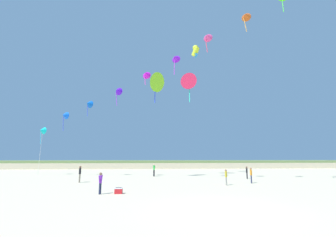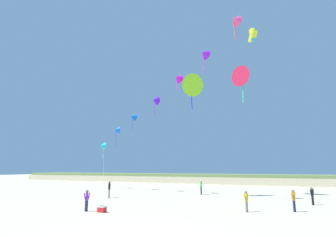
% 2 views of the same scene
% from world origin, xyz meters
% --- Properties ---
extents(dune_ridge, '(120.00, 10.49, 1.91)m').
position_xyz_m(dune_ridge, '(0.00, 47.07, 0.95)').
color(dune_ridge, beige).
rests_on(dune_ridge, ground).
extents(person_near_left, '(0.24, 0.54, 1.55)m').
position_xyz_m(person_near_left, '(-7.34, 5.29, 0.90)').
color(person_near_left, '#282D4C').
rests_on(person_near_left, ground).
extents(person_near_right, '(0.39, 0.57, 1.76)m').
position_xyz_m(person_near_right, '(-3.20, 20.92, 1.02)').
color(person_near_right, black).
rests_on(person_near_right, ground).
extents(person_mid_center, '(0.33, 0.50, 1.52)m').
position_xyz_m(person_mid_center, '(3.67, 9.85, 0.88)').
color(person_mid_center, gray).
rests_on(person_mid_center, ground).
extents(person_far_left, '(0.36, 0.58, 1.76)m').
position_xyz_m(person_far_left, '(-11.29, 13.37, 1.02)').
color(person_far_left, '#726656').
rests_on(person_far_left, ground).
extents(person_far_right, '(0.39, 0.46, 1.52)m').
position_xyz_m(person_far_right, '(8.43, 16.08, 0.88)').
color(person_far_right, black).
rests_on(person_far_right, ground).
extents(person_far_center, '(0.35, 0.52, 1.60)m').
position_xyz_m(person_far_center, '(6.87, 11.39, 0.93)').
color(person_far_center, '#282D4C').
rests_on(person_far_center, ground).
extents(kite_banner_string, '(37.24, 18.27, 23.09)m').
position_xyz_m(kite_banner_string, '(-2.69, 15.79, 14.67)').
color(kite_banner_string, '#0ECACC').
extents(large_kite_low_lead, '(3.07, 3.05, 4.39)m').
position_xyz_m(large_kite_low_lead, '(-3.22, 17.93, 13.04)').
color(large_kite_low_lead, '#85D820').
extents(large_kite_high_solo, '(2.80, 2.02, 4.77)m').
position_xyz_m(large_kite_high_solo, '(2.29, 21.77, 14.58)').
color(large_kite_high_solo, '#D22043').
extents(large_kite_outer_drift, '(1.75, 1.66, 2.39)m').
position_xyz_m(large_kite_outer_drift, '(3.74, 23.44, 20.67)').
color(large_kite_outer_drift, '#D2E42A').
extents(beach_cooler, '(0.58, 0.41, 0.46)m').
position_xyz_m(beach_cooler, '(-6.01, 5.45, 0.21)').
color(beach_cooler, red).
rests_on(beach_cooler, ground).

